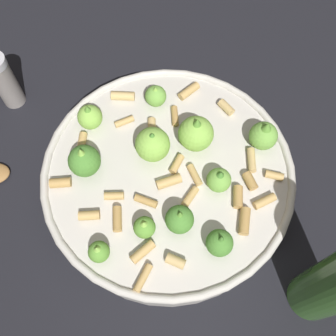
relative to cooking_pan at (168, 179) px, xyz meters
The scene contains 3 objects.
ground_plane 0.04m from the cooking_pan, 120.82° to the right, with size 2.40×2.40×0.00m, color black.
cooking_pan is the anchor object (origin of this frame).
pepper_shaker 0.30m from the cooking_pan, 111.37° to the left, with size 0.04×0.04×0.10m.
Camera 1 is at (-0.13, -0.18, 0.55)m, focal length 42.96 mm.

